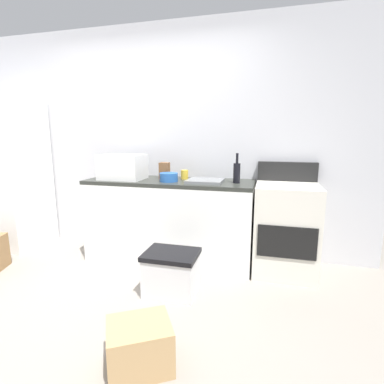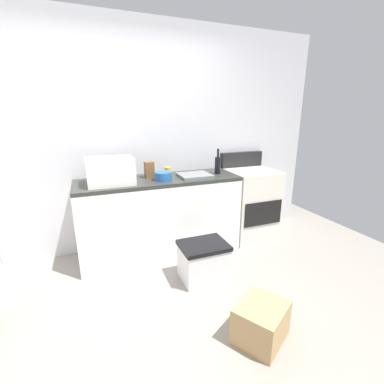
{
  "view_description": "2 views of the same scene",
  "coord_description": "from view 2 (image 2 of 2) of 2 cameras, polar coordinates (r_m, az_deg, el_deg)",
  "views": [
    {
      "loc": [
        1.32,
        -1.74,
        1.36
      ],
      "look_at": [
        0.63,
        0.92,
        0.84
      ],
      "focal_mm": 27.25,
      "sensor_mm": 36.0,
      "label": 1
    },
    {
      "loc": [
        -0.42,
        -1.65,
        1.6
      ],
      "look_at": [
        0.51,
        0.71,
        0.85
      ],
      "focal_mm": 25.04,
      "sensor_mm": 36.0,
      "label": 2
    }
  ],
  "objects": [
    {
      "name": "storage_bin",
      "position": [
        2.75,
        2.44,
        -14.41
      ],
      "size": [
        0.46,
        0.36,
        0.38
      ],
      "color": "silver",
      "rests_on": "ground_plane"
    },
    {
      "name": "cardboard_box_small",
      "position": [
        2.22,
        14.47,
        -25.23
      ],
      "size": [
        0.48,
        0.46,
        0.28
      ],
      "primitive_type": "cube",
      "rotation": [
        0.0,
        0.0,
        0.54
      ],
      "color": "tan",
      "rests_on": "ground_plane"
    },
    {
      "name": "ground_plane",
      "position": [
        2.33,
        -5.91,
        -26.93
      ],
      "size": [
        6.0,
        6.0,
        0.0
      ],
      "primitive_type": "plane",
      "color": "gray"
    },
    {
      "name": "mixing_bowl",
      "position": [
        2.92,
        -6.11,
        3.4
      ],
      "size": [
        0.19,
        0.19,
        0.09
      ],
      "primitive_type": "cylinder",
      "color": "#2659A5",
      "rests_on": "kitchen_counter"
    },
    {
      "name": "sink_basin",
      "position": [
        3.08,
        0.59,
        3.57
      ],
      "size": [
        0.36,
        0.32,
        0.03
      ],
      "primitive_type": "cube",
      "color": "slate",
      "rests_on": "kitchen_counter"
    },
    {
      "name": "wine_bottle",
      "position": [
        3.23,
        5.49,
        5.81
      ],
      "size": [
        0.07,
        0.07,
        0.3
      ],
      "color": "black",
      "rests_on": "kitchen_counter"
    },
    {
      "name": "kitchen_counter",
      "position": [
        3.15,
        -6.8,
        -5.08
      ],
      "size": [
        1.8,
        0.6,
        0.9
      ],
      "color": "white",
      "rests_on": "ground_plane"
    },
    {
      "name": "wall_back",
      "position": [
        3.24,
        -14.16,
        10.63
      ],
      "size": [
        5.0,
        0.1,
        2.6
      ],
      "primitive_type": "cube",
      "color": "silver",
      "rests_on": "ground_plane"
    },
    {
      "name": "microwave",
      "position": [
        2.85,
        -16.97,
        4.29
      ],
      "size": [
        0.46,
        0.34,
        0.27
      ],
      "primitive_type": "cube",
      "color": "white",
      "rests_on": "kitchen_counter"
    },
    {
      "name": "knife_block",
      "position": [
        3.06,
        -9.09,
        4.74
      ],
      "size": [
        0.1,
        0.1,
        0.18
      ],
      "primitive_type": "cube",
      "color": "brown",
      "rests_on": "kitchen_counter"
    },
    {
      "name": "coffee_mug",
      "position": [
        3.15,
        -5.15,
        4.44
      ],
      "size": [
        0.08,
        0.08,
        0.1
      ],
      "primitive_type": "cylinder",
      "color": "gold",
      "rests_on": "kitchen_counter"
    },
    {
      "name": "stove_oven",
      "position": [
        3.63,
        12.13,
        -2.17
      ],
      "size": [
        0.6,
        0.61,
        1.1
      ],
      "color": "silver",
      "rests_on": "ground_plane"
    }
  ]
}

